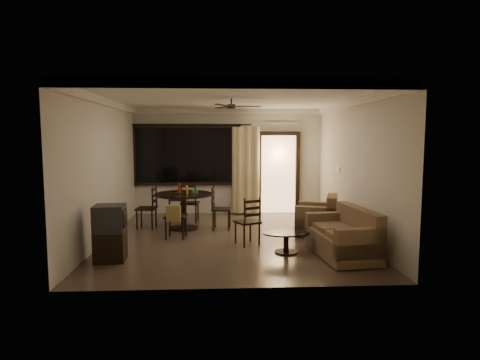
{
  "coord_description": "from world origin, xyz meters",
  "views": [
    {
      "loc": [
        -0.24,
        -7.99,
        2.03
      ],
      "look_at": [
        0.18,
        0.2,
        1.17
      ],
      "focal_mm": 30.0,
      "sensor_mm": 36.0,
      "label": 1
    }
  ],
  "objects": [
    {
      "name": "dining_chair_south",
      "position": [
        -1.13,
        0.06,
        0.31
      ],
      "size": [
        0.46,
        0.51,
        0.95
      ],
      "rotation": [
        0.0,
        0.0,
        -0.1
      ],
      "color": "black",
      "rests_on": "ground"
    },
    {
      "name": "ground",
      "position": [
        0.0,
        0.0,
        0.0
      ],
      "size": [
        5.5,
        5.5,
        0.0
      ],
      "primitive_type": "plane",
      "color": "#7F6651",
      "rests_on": "ground"
    },
    {
      "name": "dining_chair_north",
      "position": [
        -0.97,
        1.7,
        0.28
      ],
      "size": [
        0.46,
        0.46,
        0.95
      ],
      "rotation": [
        0.0,
        0.0,
        3.04
      ],
      "color": "black",
      "rests_on": "ground"
    },
    {
      "name": "sofa",
      "position": [
        1.91,
        -1.35,
        0.33
      ],
      "size": [
        0.97,
        1.61,
        0.82
      ],
      "rotation": [
        0.0,
        0.0,
        0.11
      ],
      "color": "#442C1F",
      "rests_on": "ground"
    },
    {
      "name": "dining_table",
      "position": [
        -1.04,
        0.92,
        0.63
      ],
      "size": [
        1.28,
        1.28,
        1.02
      ],
      "rotation": [
        0.0,
        0.0,
        -0.1
      ],
      "color": "black",
      "rests_on": "ground"
    },
    {
      "name": "side_chair",
      "position": [
        0.29,
        -0.52,
        0.27
      ],
      "size": [
        0.55,
        0.55,
        0.93
      ],
      "rotation": [
        0.0,
        0.0,
        3.61
      ],
      "color": "black",
      "rests_on": "ground"
    },
    {
      "name": "tv_cabinet",
      "position": [
        -2.05,
        -1.42,
        0.47
      ],
      "size": [
        0.52,
        0.47,
        0.94
      ],
      "rotation": [
        0.0,
        0.0,
        0.06
      ],
      "color": "black",
      "rests_on": "ground"
    },
    {
      "name": "coffee_table",
      "position": [
        0.93,
        -1.1,
        0.24
      ],
      "size": [
        0.83,
        0.5,
        0.37
      ],
      "rotation": [
        0.0,
        0.0,
        -0.22
      ],
      "color": "black",
      "rests_on": "ground"
    },
    {
      "name": "armchair",
      "position": [
        1.84,
        0.2,
        0.34
      ],
      "size": [
        1.03,
        1.03,
        0.82
      ],
      "rotation": [
        0.0,
        0.0,
        -0.31
      ],
      "color": "#442C1F",
      "rests_on": "ground"
    },
    {
      "name": "room_shell",
      "position": [
        0.59,
        1.77,
        1.83
      ],
      "size": [
        5.5,
        6.7,
        5.5
      ],
      "color": "beige",
      "rests_on": "ground"
    },
    {
      "name": "dining_chair_east",
      "position": [
        -0.21,
        0.83,
        0.28
      ],
      "size": [
        0.46,
        0.46,
        0.95
      ],
      "rotation": [
        0.0,
        0.0,
        1.47
      ],
      "color": "black",
      "rests_on": "ground"
    },
    {
      "name": "dining_chair_west",
      "position": [
        -1.88,
        1.0,
        0.28
      ],
      "size": [
        0.46,
        0.46,
        0.95
      ],
      "rotation": [
        0.0,
        0.0,
        -1.67
      ],
      "color": "black",
      "rests_on": "ground"
    }
  ]
}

